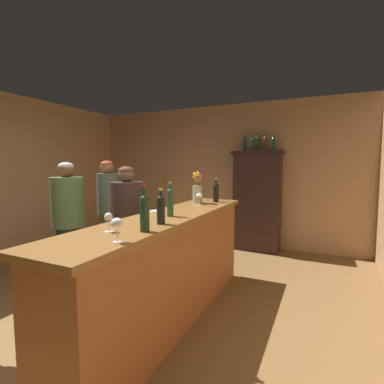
{
  "coord_description": "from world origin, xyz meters",
  "views": [
    {
      "loc": [
        1.92,
        -2.03,
        1.55
      ],
      "look_at": [
        0.55,
        0.91,
        1.24
      ],
      "focal_mm": 26.72,
      "sensor_mm": 36.0,
      "label": 1
    }
  ],
  "objects_px": {
    "wine_bottle_merlot": "(145,211)",
    "display_cabinet": "(257,199)",
    "cheese_plate": "(157,211)",
    "display_bottle_center": "(258,143)",
    "wine_bottle_syrah": "(170,201)",
    "patron_in_grey": "(68,221)",
    "display_bottle_midright": "(265,143)",
    "wine_glass_rear": "(117,224)",
    "bar_counter": "(168,268)",
    "display_bottle_midleft": "(252,144)",
    "wine_bottle_rose": "(161,208)",
    "patron_redhead": "(127,224)",
    "patron_tall": "(108,208)",
    "wine_bottle_pinot": "(216,192)",
    "display_bottle_right": "(274,143)",
    "wine_glass_mid": "(199,197)",
    "display_bottle_left": "(244,143)",
    "flower_arrangement": "(198,188)",
    "wine_glass_front": "(109,218)"
  },
  "relations": [
    {
      "from": "patron_redhead",
      "to": "wine_bottle_rose",
      "type": "bearing_deg",
      "value": -17.92
    },
    {
      "from": "wine_bottle_pinot",
      "to": "display_bottle_midleft",
      "type": "distance_m",
      "value": 1.77
    },
    {
      "from": "display_bottle_left",
      "to": "display_bottle_midleft",
      "type": "bearing_deg",
      "value": 0.0
    },
    {
      "from": "bar_counter",
      "to": "display_bottle_right",
      "type": "xyz_separation_m",
      "value": [
        0.54,
        2.74,
        1.39
      ]
    },
    {
      "from": "cheese_plate",
      "to": "display_bottle_center",
      "type": "bearing_deg",
      "value": 79.7
    },
    {
      "from": "cheese_plate",
      "to": "display_bottle_right",
      "type": "distance_m",
      "value": 2.85
    },
    {
      "from": "wine_bottle_syrah",
      "to": "patron_redhead",
      "type": "bearing_deg",
      "value": 152.34
    },
    {
      "from": "wine_bottle_pinot",
      "to": "display_bottle_right",
      "type": "xyz_separation_m",
      "value": [
        0.46,
        1.62,
        0.73
      ]
    },
    {
      "from": "wine_bottle_merlot",
      "to": "cheese_plate",
      "type": "height_order",
      "value": "wine_bottle_merlot"
    },
    {
      "from": "display_cabinet",
      "to": "patron_tall",
      "type": "distance_m",
      "value": 2.59
    },
    {
      "from": "bar_counter",
      "to": "wine_glass_front",
      "type": "bearing_deg",
      "value": -93.1
    },
    {
      "from": "wine_bottle_syrah",
      "to": "wine_glass_mid",
      "type": "height_order",
      "value": "wine_bottle_syrah"
    },
    {
      "from": "wine_bottle_syrah",
      "to": "wine_glass_rear",
      "type": "xyz_separation_m",
      "value": [
        0.15,
        -0.94,
        -0.03
      ]
    },
    {
      "from": "wine_bottle_merlot",
      "to": "display_bottle_left",
      "type": "xyz_separation_m",
      "value": [
        -0.17,
        3.41,
        0.73
      ]
    },
    {
      "from": "display_bottle_right",
      "to": "patron_in_grey",
      "type": "relative_size",
      "value": 0.19
    },
    {
      "from": "display_bottle_left",
      "to": "patron_tall",
      "type": "height_order",
      "value": "display_bottle_left"
    },
    {
      "from": "wine_bottle_rose",
      "to": "patron_tall",
      "type": "bearing_deg",
      "value": 142.58
    },
    {
      "from": "cheese_plate",
      "to": "display_bottle_midleft",
      "type": "distance_m",
      "value": 2.77
    },
    {
      "from": "wine_bottle_merlot",
      "to": "wine_glass_front",
      "type": "distance_m",
      "value": 0.27
    },
    {
      "from": "display_bottle_right",
      "to": "patron_tall",
      "type": "height_order",
      "value": "display_bottle_right"
    },
    {
      "from": "display_bottle_right",
      "to": "cheese_plate",
      "type": "bearing_deg",
      "value": -105.86
    },
    {
      "from": "display_cabinet",
      "to": "wine_bottle_merlot",
      "type": "xyz_separation_m",
      "value": [
        -0.08,
        -3.41,
        0.28
      ]
    },
    {
      "from": "wine_bottle_syrah",
      "to": "patron_in_grey",
      "type": "distance_m",
      "value": 1.6
    },
    {
      "from": "wine_bottle_rose",
      "to": "patron_in_grey",
      "type": "height_order",
      "value": "patron_in_grey"
    },
    {
      "from": "wine_bottle_pinot",
      "to": "wine_bottle_syrah",
      "type": "height_order",
      "value": "wine_bottle_syrah"
    },
    {
      "from": "display_bottle_right",
      "to": "display_bottle_left",
      "type": "bearing_deg",
      "value": -180.0
    },
    {
      "from": "display_bottle_right",
      "to": "patron_tall",
      "type": "relative_size",
      "value": 0.18
    },
    {
      "from": "wine_bottle_merlot",
      "to": "wine_glass_mid",
      "type": "bearing_deg",
      "value": 98.12
    },
    {
      "from": "display_bottle_midright",
      "to": "wine_glass_rear",
      "type": "bearing_deg",
      "value": -92.88
    },
    {
      "from": "wine_bottle_rose",
      "to": "display_bottle_right",
      "type": "relative_size",
      "value": 1.0
    },
    {
      "from": "wine_bottle_rose",
      "to": "display_bottle_center",
      "type": "distance_m",
      "value": 3.22
    },
    {
      "from": "wine_glass_mid",
      "to": "patron_redhead",
      "type": "distance_m",
      "value": 0.94
    },
    {
      "from": "wine_glass_rear",
      "to": "patron_redhead",
      "type": "bearing_deg",
      "value": 125.85
    },
    {
      "from": "patron_tall",
      "to": "wine_glass_mid",
      "type": "bearing_deg",
      "value": 42.13
    },
    {
      "from": "display_bottle_midleft",
      "to": "patron_in_grey",
      "type": "height_order",
      "value": "display_bottle_midleft"
    },
    {
      "from": "wine_bottle_rose",
      "to": "wine_glass_rear",
      "type": "relative_size",
      "value": 1.87
    },
    {
      "from": "wine_bottle_pinot",
      "to": "wine_bottle_rose",
      "type": "relative_size",
      "value": 1.05
    },
    {
      "from": "wine_bottle_merlot",
      "to": "display_cabinet",
      "type": "bearing_deg",
      "value": 88.58
    },
    {
      "from": "display_cabinet",
      "to": "wine_bottle_pinot",
      "type": "distance_m",
      "value": 1.65
    },
    {
      "from": "wine_bottle_merlot",
      "to": "wine_bottle_syrah",
      "type": "relative_size",
      "value": 1.05
    },
    {
      "from": "bar_counter",
      "to": "display_bottle_midleft",
      "type": "bearing_deg",
      "value": 86.72
    },
    {
      "from": "display_bottle_center",
      "to": "display_bottle_right",
      "type": "relative_size",
      "value": 1.1
    },
    {
      "from": "bar_counter",
      "to": "wine_bottle_pinot",
      "type": "xyz_separation_m",
      "value": [
        0.08,
        1.13,
        0.66
      ]
    },
    {
      "from": "flower_arrangement",
      "to": "display_bottle_left",
      "type": "bearing_deg",
      "value": 86.34
    },
    {
      "from": "bar_counter",
      "to": "display_bottle_midright",
      "type": "bearing_deg",
      "value": 81.98
    },
    {
      "from": "wine_bottle_merlot",
      "to": "flower_arrangement",
      "type": "relative_size",
      "value": 0.85
    },
    {
      "from": "patron_in_grey",
      "to": "wine_bottle_rose",
      "type": "bearing_deg",
      "value": 3.27
    },
    {
      "from": "wine_bottle_merlot",
      "to": "display_bottle_center",
      "type": "relative_size",
      "value": 1.06
    },
    {
      "from": "cheese_plate",
      "to": "patron_in_grey",
      "type": "height_order",
      "value": "patron_in_grey"
    },
    {
      "from": "bar_counter",
      "to": "display_bottle_center",
      "type": "bearing_deg",
      "value": 84.39
    }
  ]
}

